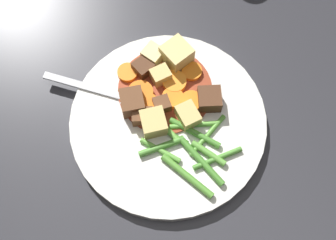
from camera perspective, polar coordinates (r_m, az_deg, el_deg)
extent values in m
plane|color=#2D2D33|center=(0.62, 0.00, -0.51)|extent=(3.00, 3.00, 0.00)
cylinder|color=white|center=(0.61, 0.00, -0.26)|extent=(0.26, 0.26, 0.01)
cylinder|color=#93381E|center=(0.62, -0.37, 3.80)|extent=(0.13, 0.13, 0.00)
cylinder|color=orange|center=(0.61, 2.93, 2.28)|extent=(0.03, 0.03, 0.01)
cylinder|color=orange|center=(0.63, -5.07, 5.90)|extent=(0.04, 0.04, 0.01)
cylinder|color=orange|center=(0.61, -2.64, 1.98)|extent=(0.04, 0.04, 0.01)
cylinder|color=orange|center=(0.62, 0.82, 4.74)|extent=(0.04, 0.04, 0.01)
cylinder|color=orange|center=(0.62, -3.46, 3.36)|extent=(0.05, 0.05, 0.01)
cylinder|color=orange|center=(0.61, 0.59, 2.74)|extent=(0.04, 0.04, 0.01)
cylinder|color=orange|center=(0.63, 2.99, 6.06)|extent=(0.04, 0.04, 0.01)
cube|color=#DBBC6B|center=(0.59, -1.86, -0.25)|extent=(0.04, 0.04, 0.02)
cube|color=#DBBC6B|center=(0.62, -0.94, 5.57)|extent=(0.02, 0.03, 0.02)
cube|color=#DBBC6B|center=(0.60, 2.51, 0.56)|extent=(0.03, 0.03, 0.02)
cube|color=#E5CC7A|center=(0.63, 1.09, 8.16)|extent=(0.04, 0.04, 0.03)
cube|color=#EAD68C|center=(0.64, -1.87, 8.13)|extent=(0.03, 0.03, 0.02)
cube|color=brown|center=(0.60, -4.51, 2.26)|extent=(0.04, 0.04, 0.03)
cube|color=#56331E|center=(0.63, -3.05, 6.60)|extent=(0.03, 0.03, 0.02)
cube|color=#56331E|center=(0.61, 5.03, 2.96)|extent=(0.04, 0.04, 0.02)
cube|color=brown|center=(0.60, -3.20, 0.44)|extent=(0.03, 0.03, 0.02)
cube|color=brown|center=(0.61, -0.73, 1.94)|extent=(0.02, 0.02, 0.02)
cylinder|color=#4C8E33|center=(0.60, -0.74, -1.15)|extent=(0.07, 0.05, 0.01)
cylinder|color=#4C8E33|center=(0.60, 3.37, -1.61)|extent=(0.06, 0.05, 0.01)
cylinder|color=#599E38|center=(0.58, 2.42, -7.04)|extent=(0.08, 0.04, 0.01)
cylinder|color=#599E38|center=(0.60, 4.98, -1.92)|extent=(0.04, 0.07, 0.01)
cylinder|color=#66AD42|center=(0.60, 3.30, -0.62)|extent=(0.03, 0.06, 0.01)
cylinder|color=#4C8E33|center=(0.59, 6.22, -4.81)|extent=(0.01, 0.07, 0.01)
cylinder|color=#66AD42|center=(0.59, 5.11, -4.19)|extent=(0.05, 0.03, 0.01)
cylinder|color=#66AD42|center=(0.59, -0.96, -3.84)|extent=(0.05, 0.04, 0.01)
cylinder|color=#4C8E33|center=(0.58, 4.15, -5.10)|extent=(0.08, 0.03, 0.01)
cylinder|color=#66AD42|center=(0.60, -0.86, -0.61)|extent=(0.07, 0.03, 0.01)
cylinder|color=#4C8E33|center=(0.59, -0.79, -3.35)|extent=(0.01, 0.06, 0.01)
cube|color=silver|center=(0.64, -10.63, 4.24)|extent=(0.08, 0.09, 0.00)
cube|color=silver|center=(0.62, -4.95, 2.69)|extent=(0.03, 0.03, 0.00)
cylinder|color=silver|center=(0.61, -2.57, 1.18)|extent=(0.03, 0.03, 0.00)
cylinder|color=silver|center=(0.61, -2.39, 1.70)|extent=(0.03, 0.03, 0.00)
cylinder|color=silver|center=(0.62, -2.22, 2.21)|extent=(0.03, 0.03, 0.00)
cylinder|color=silver|center=(0.62, -2.04, 2.72)|extent=(0.03, 0.03, 0.00)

